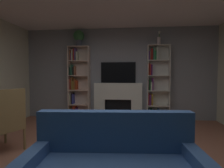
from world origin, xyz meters
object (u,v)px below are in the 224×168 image
at_px(bookshelf_right, 156,85).
at_px(vase_with_flowers, 159,40).
at_px(potted_plant, 79,37).
at_px(bookshelf_left, 77,83).
at_px(armchair, 2,122).
at_px(fireplace, 118,101).
at_px(tv, 118,73).

height_order(bookshelf_right, vase_with_flowers, vase_with_flowers).
height_order(bookshelf_right, potted_plant, potted_plant).
relative_size(bookshelf_left, bookshelf_right, 1.00).
distance_m(bookshelf_left, bookshelf_right, 2.29).
height_order(bookshelf_left, armchair, bookshelf_left).
relative_size(fireplace, bookshelf_right, 0.70).
distance_m(tv, bookshelf_right, 1.13).
xyz_separation_m(fireplace, potted_plant, (-1.14, -0.05, 1.85)).
bearing_deg(tv, fireplace, -90.00).
bearing_deg(potted_plant, armchair, -103.69).
bearing_deg(bookshelf_right, bookshelf_left, -179.87).
relative_size(fireplace, bookshelf_left, 0.70).
height_order(tv, bookshelf_right, bookshelf_right).
xyz_separation_m(tv, bookshelf_left, (-1.21, -0.08, -0.31)).
relative_size(tv, bookshelf_left, 0.47).
relative_size(tv, vase_with_flowers, 2.53).
height_order(tv, armchair, tv).
relative_size(tv, potted_plant, 2.18).
relative_size(fireplace, potted_plant, 3.23).
height_order(fireplace, bookshelf_right, bookshelf_right).
distance_m(bookshelf_right, potted_plant, 2.61).
bearing_deg(tv, vase_with_flowers, -5.94).
distance_m(bookshelf_left, vase_with_flowers, 2.66).
bearing_deg(bookshelf_right, vase_with_flowers, -33.86).
xyz_separation_m(bookshelf_left, armchair, (-0.54, -2.54, -0.53)).
bearing_deg(vase_with_flowers, bookshelf_right, 146.14).
xyz_separation_m(potted_plant, armchair, (-0.61, -2.50, -1.88)).
xyz_separation_m(bookshelf_left, potted_plant, (0.07, -0.04, 1.35)).
distance_m(tv, armchair, 3.26).
bearing_deg(tv, bookshelf_right, -3.88).
bearing_deg(armchair, fireplace, 55.51).
height_order(fireplace, tv, tv).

